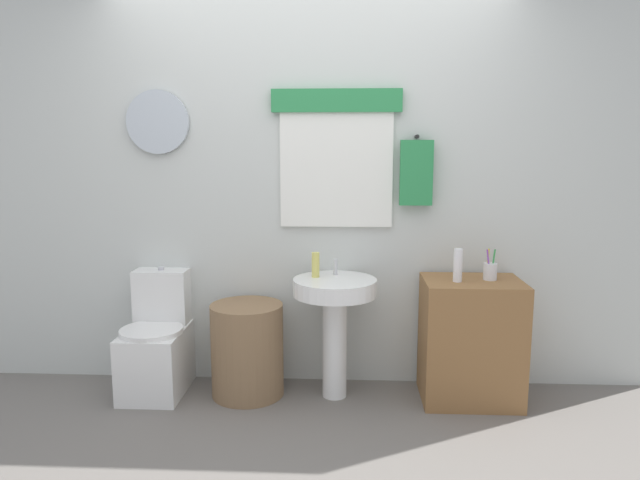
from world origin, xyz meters
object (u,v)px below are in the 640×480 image
Objects in this scene: soap_bottle at (316,265)px; lotion_bottle at (458,265)px; toilet at (157,346)px; pedestal_sink at (335,309)px; toothbrush_cup at (490,271)px; laundry_hamper at (247,350)px; wooden_cabinet at (471,340)px.

lotion_bottle is (0.84, -0.09, 0.02)m from soap_bottle.
toilet reaches higher than pedestal_sink.
lotion_bottle reaches higher than soap_bottle.
lotion_bottle is 0.22m from toothbrush_cup.
lotion_bottle reaches higher than laundry_hamper.
wooden_cabinet is 0.48m from lotion_bottle.
pedestal_sink is at bearing -1.74° from toilet.
toilet reaches higher than wooden_cabinet.
soap_bottle is (0.42, 0.05, 0.53)m from laundry_hamper.
toothbrush_cup is (2.05, -0.01, 0.51)m from toilet.
toothbrush_cup is at bearing 0.79° from laundry_hamper.
soap_bottle is at bearing 173.90° from lotion_bottle.
soap_bottle is at bearing 176.97° from wooden_cabinet.
pedestal_sink is 3.79× the size of lotion_bottle.
toilet is at bearing 177.70° from lotion_bottle.
toilet is 5.05× the size of soap_bottle.
wooden_cabinet is (1.37, 0.00, 0.08)m from laundry_hamper.
toilet reaches higher than laundry_hamper.
laundry_hamper is (0.58, -0.03, -0.00)m from toilet.
wooden_cabinet is at bearing 21.44° from lotion_bottle.
soap_bottle is (-0.94, 0.05, 0.45)m from wooden_cabinet.
toothbrush_cup reaches higher than pedestal_sink.
pedestal_sink is at bearing 176.83° from lotion_bottle.
laundry_hamper is at bearing -173.24° from soap_bottle.
toilet is 2.11m from toothbrush_cup.
soap_bottle is at bearing 157.38° from pedestal_sink.
toilet is 1.15m from pedestal_sink.
wooden_cabinet is at bearing -3.03° from soap_bottle.
wooden_cabinet reaches higher than laundry_hamper.
soap_bottle is (-0.12, 0.05, 0.26)m from pedestal_sink.
toilet is at bearing 179.00° from wooden_cabinet.
toilet is 3.93× the size of lotion_bottle.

